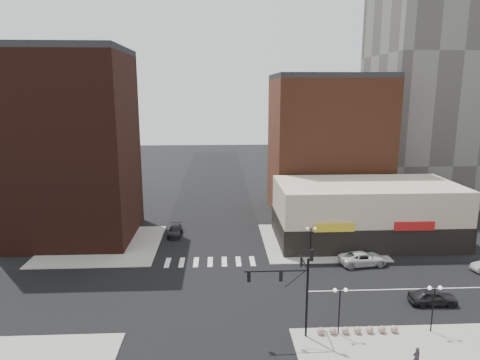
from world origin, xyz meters
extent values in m
plane|color=black|center=(0.00, 0.00, 0.00)|extent=(240.00, 240.00, 0.00)
cube|color=black|center=(0.00, 0.00, 0.01)|extent=(200.00, 14.00, 0.02)
cube|color=black|center=(0.00, 0.00, 0.01)|extent=(14.00, 200.00, 0.02)
cube|color=gray|center=(-14.50, 14.50, 0.06)|extent=(15.00, 15.00, 0.12)
cube|color=gray|center=(14.50, 14.50, 0.06)|extent=(15.00, 15.00, 0.12)
cube|color=#331610|center=(-19.00, 18.50, 12.50)|extent=(16.00, 15.00, 25.00)
cube|color=#331610|center=(-32.00, 34.00, 6.00)|extent=(20.00, 18.00, 12.00)
cube|color=brown|center=(19.00, 29.50, 11.00)|extent=(18.00, 15.00, 22.00)
cube|color=beige|center=(21.00, 15.00, 4.00)|extent=(24.00, 12.00, 8.00)
cube|color=black|center=(21.00, 15.00, 1.70)|extent=(24.20, 12.20, 3.40)
cylinder|color=black|center=(8.20, -8.20, 3.50)|extent=(0.18, 0.18, 7.00)
cylinder|color=black|center=(5.60, -8.20, 6.00)|extent=(5.20, 0.11, 0.11)
cylinder|color=black|center=(7.20, -8.20, 5.30)|extent=(1.72, 0.06, 1.46)
cylinder|color=black|center=(8.20, -6.70, 6.00)|extent=(0.11, 3.00, 0.11)
cube|color=black|center=(3.40, -8.20, 5.60)|extent=(0.28, 0.18, 0.95)
sphere|color=red|center=(3.40, -8.20, 5.90)|extent=(0.16, 0.16, 0.16)
cube|color=black|center=(6.00, -8.20, 5.60)|extent=(0.28, 0.18, 0.95)
sphere|color=red|center=(6.00, -8.20, 5.90)|extent=(0.16, 0.16, 0.16)
cube|color=black|center=(8.20, -5.40, 5.60)|extent=(0.18, 0.28, 0.95)
sphere|color=red|center=(8.20, -5.40, 5.90)|extent=(0.16, 0.16, 0.16)
cube|color=black|center=(8.45, -8.20, 7.30)|extent=(0.28, 0.18, 0.95)
sphere|color=red|center=(8.45, -8.20, 7.60)|extent=(0.16, 0.16, 0.16)
cylinder|color=black|center=(11.00, -8.00, 2.12)|extent=(0.11, 0.11, 4.00)
cylinder|color=black|center=(11.00, -8.00, 4.02)|extent=(0.90, 0.06, 0.06)
sphere|color=white|center=(10.55, -8.00, 4.12)|extent=(0.32, 0.32, 0.32)
sphere|color=white|center=(11.45, -8.00, 4.12)|extent=(0.32, 0.32, 0.32)
cylinder|color=black|center=(19.00, -8.00, 2.12)|extent=(0.11, 0.11, 4.00)
cylinder|color=black|center=(19.00, -8.00, 4.02)|extent=(0.90, 0.06, 0.06)
sphere|color=white|center=(18.55, -8.00, 4.12)|extent=(0.32, 0.32, 0.32)
sphere|color=white|center=(19.45, -8.00, 4.12)|extent=(0.32, 0.32, 0.32)
cylinder|color=black|center=(12.00, 8.00, 2.12)|extent=(0.11, 0.11, 4.00)
cylinder|color=black|center=(12.00, 8.00, 4.02)|extent=(0.90, 0.06, 0.06)
sphere|color=white|center=(11.55, 8.00, 4.12)|extent=(0.32, 0.32, 0.32)
sphere|color=white|center=(12.45, 8.00, 4.12)|extent=(0.32, 0.32, 0.32)
sphere|color=gray|center=(9.50, -8.00, 0.42)|extent=(0.61, 0.61, 0.61)
sphere|color=gray|center=(10.55, -8.00, 0.42)|extent=(0.61, 0.61, 0.61)
sphere|color=gray|center=(11.60, -8.00, 0.42)|extent=(0.61, 0.61, 0.61)
sphere|color=gray|center=(12.65, -8.00, 0.42)|extent=(0.61, 0.61, 0.61)
sphere|color=gray|center=(13.70, -8.00, 0.42)|extent=(0.61, 0.61, 0.61)
sphere|color=gray|center=(14.75, -8.00, 0.42)|extent=(0.61, 0.61, 0.61)
sphere|color=gray|center=(15.80, -8.00, 0.42)|extent=(0.61, 0.61, 0.61)
imported|color=silver|center=(17.98, 6.50, 0.79)|extent=(5.93, 3.25, 1.58)
imported|color=black|center=(21.54, -3.21, 0.77)|extent=(4.58, 2.01, 1.54)
imported|color=black|center=(-5.28, 18.14, 0.67)|extent=(1.95, 4.63, 1.33)
imported|color=#29262B|center=(15.47, -12.79, 0.97)|extent=(0.69, 0.52, 1.71)
camera|label=1|loc=(1.11, -40.16, 20.31)|focal=32.00mm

